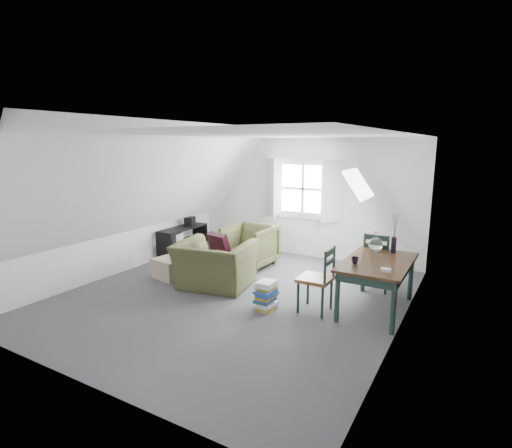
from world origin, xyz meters
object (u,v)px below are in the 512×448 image
Objects in this scene: armchair_far at (250,266)px; dining_chair_far at (377,260)px; dining_table at (378,267)px; magazine_stack at (266,295)px; ottoman at (172,268)px; dining_chair_near at (318,278)px; armchair_near at (215,286)px; media_shelf at (182,243)px.

dining_chair_far reaches higher than armchair_far.
dining_table reaches higher than magazine_stack.
ottoman is at bearing -170.85° from dining_table.
magazine_stack is (-1.39, -0.77, -0.43)m from dining_table.
dining_chair_near is at bearing 23.76° from magazine_stack.
dining_table is at bearing 178.47° from armchair_near.
armchair_near is at bearing 161.68° from magazine_stack.
armchair_far is 2.15m from magazine_stack.
dining_chair_far is at bearing 53.40° from magazine_stack.
dining_chair_far is (-0.19, 0.85, -0.14)m from dining_table.
media_shelf is (-1.63, -0.11, 0.28)m from armchair_far.
magazine_stack is (2.92, -1.60, -0.07)m from media_shelf.
armchair_near is 2.70m from dining_table.
dining_chair_far is 4.13m from media_shelf.
armchair_far is 2.54m from dining_chair_far.
dining_table is 0.88m from dining_chair_far.
dining_chair_near is at bearing 86.69° from dining_chair_far.
armchair_far is 0.94× the size of dining_chair_near.
media_shelf reaches higher than ottoman.
dining_chair_near reaches higher than media_shelf.
dining_chair_near is (1.88, -0.10, 0.50)m from armchair_near.
armchair_near is at bearing 45.32° from dining_chair_far.
dining_table is at bearing -15.86° from armchair_far.
armchair_far is 0.61× the size of dining_table.
media_shelf is at bearing 122.35° from ottoman.
dining_chair_far reaches higher than dining_chair_near.
armchair_far is at bearing -95.98° from armchair_near.
armchair_far is 0.93× the size of dining_chair_far.
armchair_far is 2.15× the size of magazine_stack.
armchair_near is at bearing -86.63° from dining_chair_near.
media_shelf is (-0.75, 1.18, 0.10)m from ottoman.
dining_chair_far reaches higher than dining_table.
dining_table reaches higher than armchair_far.
magazine_stack is at bearing -10.84° from ottoman.
dining_chair_near is (-0.72, -0.47, -0.14)m from dining_table.
armchair_far reaches higher than ottoman.
dining_chair_far is at bearing -162.80° from armchair_near.
ottoman is 3.61m from dining_table.
media_shelf is (-4.32, 0.83, -0.36)m from dining_table.
magazine_stack reaches higher than ottoman.
media_shelf is (-4.12, -0.02, -0.22)m from dining_chair_far.
dining_chair_near is at bearing -24.64° from media_shelf.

